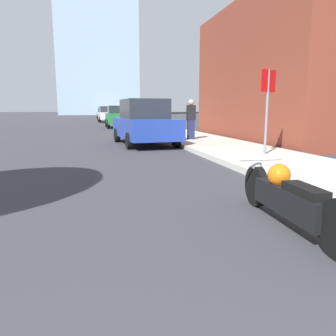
% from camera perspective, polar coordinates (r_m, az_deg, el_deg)
% --- Properties ---
extents(sidewalk, '(2.89, 240.00, 0.15)m').
position_cam_1_polar(sidewalk, '(39.52, -6.64, 8.15)').
color(sidewalk, '#B2ADA3').
rests_on(sidewalk, ground_plane).
extents(brick_storefront, '(9.73, 9.97, 6.07)m').
position_cam_1_polar(brick_storefront, '(17.84, 26.50, 14.35)').
color(brick_storefront, brown).
rests_on(brick_storefront, ground_plane).
extents(motorcycle, '(0.62, 2.42, 0.73)m').
position_cam_1_polar(motorcycle, '(4.23, 20.18, -4.80)').
color(motorcycle, black).
rests_on(motorcycle, ground_plane).
extents(parked_car_blue, '(2.23, 4.62, 1.81)m').
position_cam_1_polar(parked_car_blue, '(13.34, -4.17, 7.85)').
color(parked_car_blue, '#1E3899').
rests_on(parked_car_blue, ground_plane).
extents(parked_car_green, '(1.96, 3.95, 1.70)m').
position_cam_1_polar(parked_car_green, '(26.18, -8.62, 8.84)').
color(parked_car_green, '#1E6B33').
rests_on(parked_car_green, ground_plane).
extents(parked_car_silver, '(1.93, 4.65, 1.77)m').
position_cam_1_polar(parked_car_silver, '(38.18, -10.67, 9.18)').
color(parked_car_silver, '#BCBCC1').
rests_on(parked_car_silver, ground_plane).
extents(parked_car_red, '(1.86, 4.01, 1.68)m').
position_cam_1_polar(parked_car_red, '(49.79, -11.21, 9.28)').
color(parked_car_red, red).
rests_on(parked_car_red, ground_plane).
extents(stop_sign, '(0.57, 0.26, 2.34)m').
position_cam_1_polar(stop_sign, '(9.71, 16.94, 11.67)').
color(stop_sign, slate).
rests_on(stop_sign, sidewalk).
extents(pedestrian, '(0.36, 0.24, 1.68)m').
position_cam_1_polar(pedestrian, '(14.16, 4.03, 8.52)').
color(pedestrian, '#1E2347').
rests_on(pedestrian, sidewalk).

